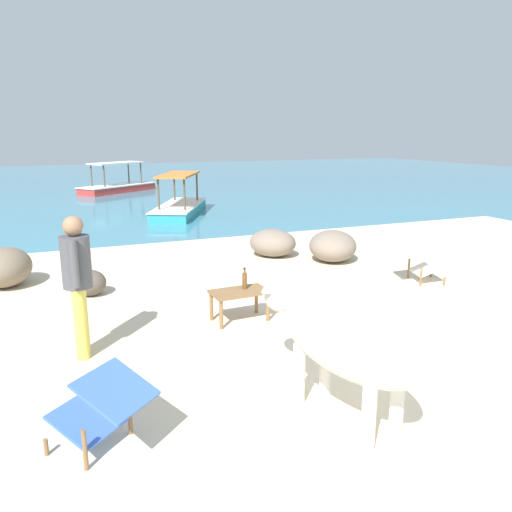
% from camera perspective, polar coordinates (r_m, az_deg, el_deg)
% --- Properties ---
extents(sand_beach, '(18.00, 14.00, 0.04)m').
position_cam_1_polar(sand_beach, '(6.13, 14.15, -10.74)').
color(sand_beach, beige).
rests_on(sand_beach, ground).
extents(water_surface, '(60.00, 36.00, 0.03)m').
position_cam_1_polar(water_surface, '(26.77, -15.18, 7.89)').
color(water_surface, teal).
rests_on(water_surface, ground).
extents(cow, '(0.90, 2.06, 1.15)m').
position_cam_1_polar(cow, '(4.46, 9.84, -9.18)').
color(cow, silver).
rests_on(cow, sand_beach).
extents(low_bench_table, '(0.78, 0.48, 0.42)m').
position_cam_1_polar(low_bench_table, '(6.77, -1.90, -4.53)').
color(low_bench_table, brown).
rests_on(low_bench_table, sand_beach).
extents(bottle, '(0.07, 0.07, 0.30)m').
position_cam_1_polar(bottle, '(6.79, -1.30, -2.79)').
color(bottle, brown).
rests_on(bottle, low_bench_table).
extents(deck_chair_near, '(0.89, 0.74, 0.68)m').
position_cam_1_polar(deck_chair_near, '(8.97, 18.03, -0.43)').
color(deck_chair_near, brown).
rests_on(deck_chair_near, sand_beach).
extents(deck_chair_far, '(0.91, 0.92, 0.68)m').
position_cam_1_polar(deck_chair_far, '(4.30, -17.16, -16.02)').
color(deck_chair_far, brown).
rests_on(deck_chair_far, sand_beach).
extents(person_standing, '(0.32, 0.51, 1.62)m').
position_cam_1_polar(person_standing, '(5.88, -19.68, -2.17)').
color(person_standing, '#DBC64C').
rests_on(person_standing, sand_beach).
extents(shore_rock_large, '(0.69, 0.70, 0.40)m').
position_cam_1_polar(shore_rock_large, '(8.29, -18.42, -2.91)').
color(shore_rock_large, brown).
rests_on(shore_rock_large, sand_beach).
extents(shore_rock_medium, '(1.06, 1.19, 0.65)m').
position_cam_1_polar(shore_rock_medium, '(9.27, -26.69, -1.15)').
color(shore_rock_medium, '#756651').
rests_on(shore_rock_medium, sand_beach).
extents(shore_rock_small, '(1.26, 1.30, 0.57)m').
position_cam_1_polar(shore_rock_small, '(10.36, 1.90, 1.53)').
color(shore_rock_small, gray).
rests_on(shore_rock_small, sand_beach).
extents(shore_rock_flat, '(1.33, 1.39, 0.62)m').
position_cam_1_polar(shore_rock_flat, '(10.06, 8.73, 1.14)').
color(shore_rock_flat, gray).
rests_on(shore_rock_flat, sand_beach).
extents(boat_red, '(3.64, 3.11, 1.29)m').
position_cam_1_polar(boat_red, '(23.05, -15.48, 7.73)').
color(boat_red, '#C63833').
rests_on(boat_red, water_surface).
extents(boat_teal, '(2.63, 3.81, 1.29)m').
position_cam_1_polar(boat_teal, '(16.11, -8.70, 5.66)').
color(boat_teal, teal).
rests_on(boat_teal, water_surface).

